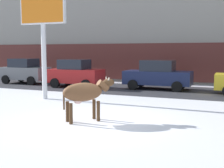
% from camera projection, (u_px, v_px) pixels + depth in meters
% --- Properties ---
extents(ground_plane, '(120.00, 120.00, 0.00)m').
position_uv_depth(ground_plane, '(99.00, 121.00, 10.13)').
color(ground_plane, white).
extents(road_strip, '(60.00, 5.60, 0.01)m').
position_uv_depth(road_strip, '(159.00, 90.00, 18.12)').
color(road_strip, '#333338').
rests_on(road_strip, ground).
extents(building_facade, '(44.00, 6.10, 13.00)m').
position_uv_depth(building_facade, '(181.00, 1.00, 23.87)').
color(building_facade, gray).
rests_on(building_facade, ground).
extents(cow_brown, '(1.58, 1.69, 1.54)m').
position_uv_depth(cow_brown, '(85.00, 93.00, 10.05)').
color(cow_brown, brown).
rests_on(cow_brown, ground).
extents(billboard, '(2.52, 0.25, 5.56)m').
position_uv_depth(billboard, '(43.00, 12.00, 14.48)').
color(billboard, silver).
rests_on(billboard, ground).
extents(car_grey_hatchback, '(3.51, 1.94, 1.86)m').
position_uv_depth(car_grey_hatchback, '(25.00, 71.00, 22.05)').
color(car_grey_hatchback, slate).
rests_on(car_grey_hatchback, ground).
extents(car_red_hatchback, '(3.51, 1.94, 1.86)m').
position_uv_depth(car_red_hatchback, '(76.00, 73.00, 19.66)').
color(car_red_hatchback, red).
rests_on(car_red_hatchback, ground).
extents(car_navy_sedan, '(4.21, 2.01, 1.84)m').
position_uv_depth(car_navy_sedan, '(158.00, 75.00, 18.61)').
color(car_navy_sedan, '#19234C').
rests_on(car_navy_sedan, ground).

